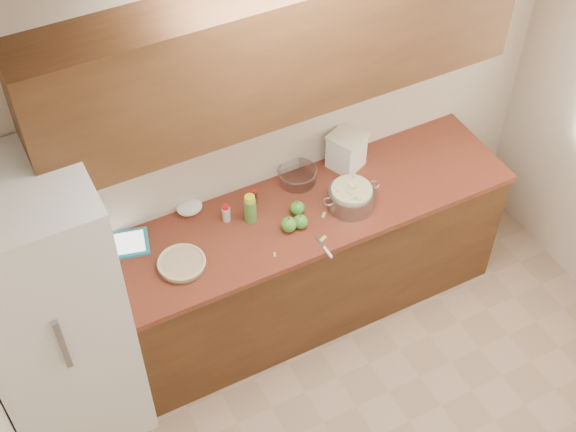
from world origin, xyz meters
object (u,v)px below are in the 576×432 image
colander (351,197)px  tablet (125,244)px  flour_canister (346,150)px  pie (182,263)px

colander → tablet: bearing=166.4°
flour_canister → tablet: bearing=-179.9°
pie → flour_canister: (1.18, 0.29, 0.10)m
tablet → flour_canister: bearing=14.4°
tablet → colander: bearing=0.7°
pie → flour_canister: bearing=13.6°
colander → flour_canister: bearing=65.0°
pie → tablet: pie is taller
pie → colander: (1.04, -0.02, 0.04)m
colander → tablet: size_ratio=1.20×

